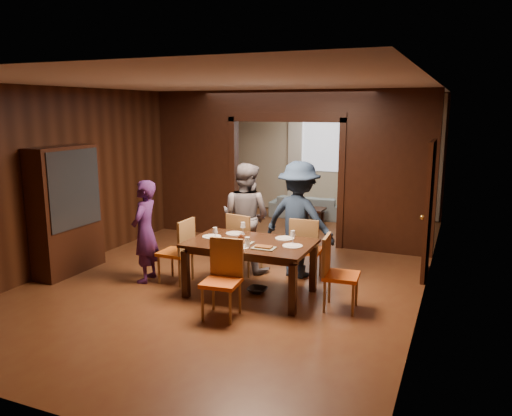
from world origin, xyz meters
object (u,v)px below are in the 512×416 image
at_px(sofa, 309,206).
at_px(chair_far_l, 246,243).
at_px(hutch, 66,210).
at_px(person_navy, 299,220).
at_px(coffee_table, 306,217).
at_px(chair_far_r, 307,248).
at_px(chair_near, 221,280).
at_px(dining_table, 250,268).
at_px(person_purple, 145,231).
at_px(chair_left, 175,251).
at_px(person_grey, 246,217).
at_px(chair_right, 341,273).

height_order(sofa, chair_far_l, chair_far_l).
bearing_deg(hutch, person_navy, 20.11).
bearing_deg(coffee_table, chair_far_r, -72.69).
distance_m(person_navy, chair_near, 1.96).
bearing_deg(dining_table, coffee_table, 96.91).
relative_size(coffee_table, chair_far_l, 0.82).
distance_m(dining_table, chair_near, 0.86).
bearing_deg(person_purple, coffee_table, 154.58).
distance_m(dining_table, chair_left, 1.24).
distance_m(sofa, hutch, 5.88).
relative_size(person_purple, hutch, 0.77).
bearing_deg(coffee_table, chair_left, -99.58).
bearing_deg(chair_left, dining_table, 89.24).
xyz_separation_m(sofa, chair_far_r, (1.24, -4.20, 0.22)).
xyz_separation_m(person_purple, chair_far_l, (1.23, 0.93, -0.28)).
xyz_separation_m(sofa, chair_left, (-0.52, -5.09, 0.22)).
bearing_deg(chair_near, chair_far_l, 98.15).
relative_size(person_grey, coffee_table, 2.16).
xyz_separation_m(chair_left, chair_far_l, (0.80, 0.80, 0.00)).
bearing_deg(chair_left, sofa, 174.99).
bearing_deg(person_purple, chair_far_l, 116.36).
bearing_deg(sofa, chair_far_r, 103.39).
height_order(chair_near, hutch, hutch).
relative_size(dining_table, chair_near, 1.76).
relative_size(person_purple, dining_table, 0.90).
bearing_deg(person_purple, sofa, 158.96).
bearing_deg(coffee_table, person_purple, -104.70).
distance_m(dining_table, coffee_table, 4.32).
distance_m(person_grey, person_navy, 0.87).
distance_m(person_grey, hutch, 2.81).
xyz_separation_m(chair_left, chair_far_r, (1.76, 0.89, 0.00)).
xyz_separation_m(dining_table, chair_near, (-0.02, -0.86, 0.10)).
xyz_separation_m(person_grey, chair_near, (0.48, -1.82, -0.38)).
bearing_deg(coffee_table, person_grey, -89.72).
relative_size(person_grey, sofa, 0.97).
height_order(chair_right, hutch, hutch).
xyz_separation_m(dining_table, hutch, (-3.04, -0.23, 0.62)).
distance_m(dining_table, hutch, 3.11).
bearing_deg(dining_table, chair_left, 178.44).
xyz_separation_m(person_grey, dining_table, (0.50, -0.96, -0.49)).
xyz_separation_m(person_grey, person_navy, (0.87, 0.06, 0.03)).
bearing_deg(person_navy, person_purple, 39.40).
relative_size(person_purple, chair_far_l, 1.58).
height_order(coffee_table, chair_far_l, chair_far_l).
xyz_separation_m(person_purple, dining_table, (1.67, 0.10, -0.39)).
xyz_separation_m(dining_table, chair_far_l, (-0.44, 0.83, 0.10)).
xyz_separation_m(person_purple, chair_right, (2.96, 0.06, -0.28)).
relative_size(coffee_table, chair_near, 0.82).
bearing_deg(chair_far_l, sofa, -74.50).
height_order(chair_right, chair_near, same).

